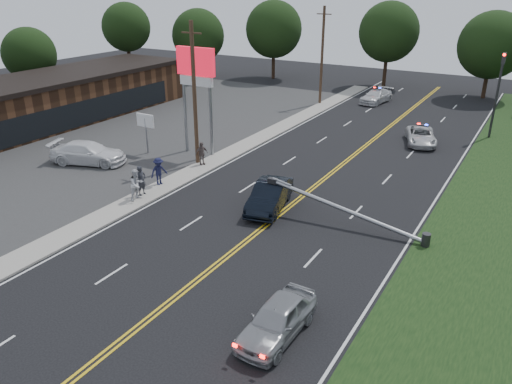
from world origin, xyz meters
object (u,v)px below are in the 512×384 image
Objects in this scene: emergency_a at (421,136)px; bystander_d at (201,153)px; bystander_b at (137,185)px; utility_pole_far at (322,56)px; small_sign at (146,124)px; traffic_signal at (498,88)px; utility_pole_mid at (194,95)px; waiting_sedan at (277,319)px; parked_car at (88,153)px; pylon_sign at (196,75)px; crashed_sedan at (270,196)px; emergency_b at (376,96)px; fallen_streetlight at (353,213)px; bystander_a at (141,181)px; bystander_c at (159,171)px.

bystander_d reaches higher than emergency_a.
utility_pole_far is at bearing 7.79° from bystander_b.
traffic_signal is at bearing 38.90° from small_sign.
utility_pole_far is 2.13× the size of emergency_a.
utility_pole_mid reaches higher than emergency_a.
parked_car is at bearing 155.73° from waiting_sedan.
pylon_sign is at bearing 123.02° from utility_pole_mid.
crashed_sedan is 29.86m from emergency_b.
fallen_streetlight is 5.01× the size of bystander_a.
utility_pole_mid is 5.51× the size of bystander_c.
bystander_b reaches higher than parked_car.
parked_car is (-5.63, -5.96, -5.20)m from pylon_sign.
bystander_a is (0.60, -28.54, -4.03)m from utility_pole_far.
utility_pole_far reaches higher than bystander_d.
bystander_b is at bearing -156.51° from bystander_a.
pylon_sign is 0.80× the size of utility_pole_mid.
small_sign reaches higher than fallen_streetlight.
small_sign is 0.64× the size of crashed_sedan.
crashed_sedan is (8.27, -26.05, -4.28)m from utility_pole_far.
bystander_b is 1.16× the size of bystander_d.
waiting_sedan is 14.78m from bystander_b.
pylon_sign is 1.89× the size of waiting_sedan.
traffic_signal is at bearing -12.89° from utility_pole_far.
utility_pole_far is 7.61m from emergency_b.
utility_pole_far is 16.22m from emergency_a.
utility_pole_far is (-17.50, 4.00, 0.88)m from traffic_signal.
utility_pole_mid is (4.80, 0.00, 2.75)m from small_sign.
pylon_sign reaches higher than fallen_streetlight.
bystander_d is (-12.84, 3.77, 0.04)m from fallen_streetlight.
emergency_a is 21.78m from bystander_c.
bystander_a is 0.74m from bystander_b.
traffic_signal reaches higher than emergency_a.
emergency_b is (-12.44, 7.64, -3.49)m from traffic_signal.
parked_car is at bearing 73.33° from bystander_b.
traffic_signal is 29.95m from bystander_a.
fallen_streetlight is at bearing -12.12° from crashed_sedan.
emergency_b is 2.72× the size of bystander_c.
bystander_d is at bearing -88.59° from utility_pole_far.
waiting_sedan is (15.37, -15.87, -5.28)m from pylon_sign.
fallen_streetlight is at bearing -62.76° from utility_pole_far.
small_sign is 1.71× the size of bystander_c.
utility_pole_far is at bearing 167.11° from traffic_signal.
fallen_streetlight is 12.99m from bystander_c.
traffic_signal is 3.63× the size of bystander_b.
bystander_c is at bearing 8.30° from bystander_a.
utility_pole_far is (-13.39, 26.00, 4.17)m from fallen_streetlight.
parked_car reaches higher than emergency_b.
fallen_streetlight is 13.38m from bystander_d.
bystander_b is at bearing -88.29° from utility_pole_far.
small_sign is 0.31× the size of utility_pole_far.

